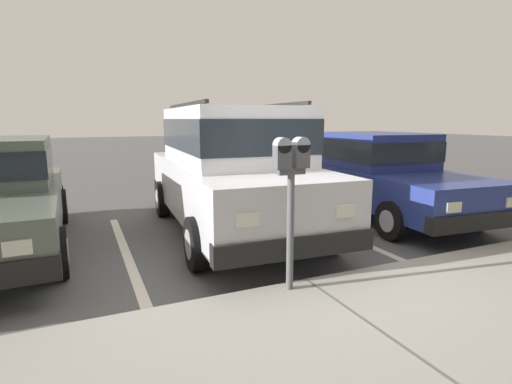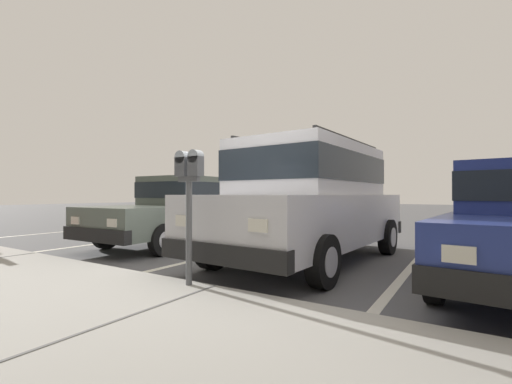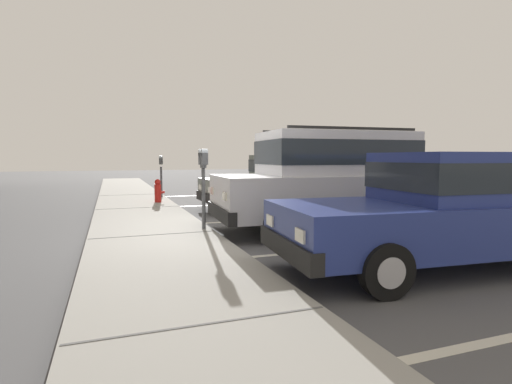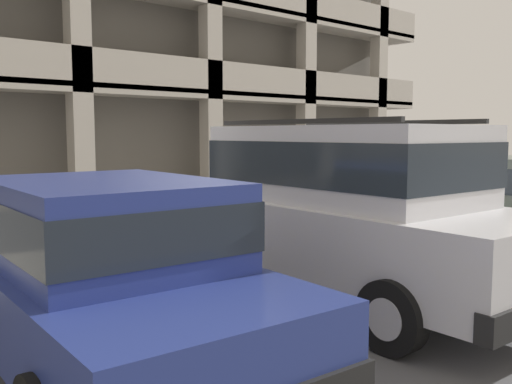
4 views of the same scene
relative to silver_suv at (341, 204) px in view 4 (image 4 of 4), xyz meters
The scene contains 9 objects.
ground_plane 2.52m from the silver_suv, 87.75° to the left, with size 80.00×80.00×0.10m.
sidewalk 3.70m from the silver_suv, 88.57° to the left, with size 40.00×2.20×0.12m.
parking_stall_lines 2.19m from the silver_suv, 26.53° to the left, with size 13.06×4.80×0.01m.
silver_suv is the anchor object (origin of this frame).
red_sedan 2.97m from the silver_suv, behind, with size 2.10×4.61×1.54m.
dark_hatchback 3.37m from the silver_suv, ahead, with size 1.91×4.51×1.54m.
parking_meter_near 2.63m from the silver_suv, 82.11° to the left, with size 0.35×0.12×1.51m.
parking_meter_far 7.31m from the silver_suv, 20.91° to the left, with size 0.15×0.12×1.41m.
fire_hydrant 6.06m from the silver_suv, 28.72° to the left, with size 0.30×0.30×0.70m.
Camera 4 is at (-5.08, -6.37, 1.89)m, focal length 40.00 mm.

